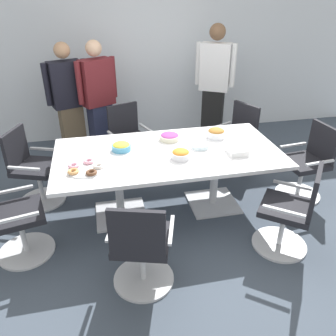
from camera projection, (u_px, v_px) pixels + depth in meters
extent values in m
cube|color=#3D4754|center=(168.00, 209.00, 4.02)|extent=(10.00, 10.00, 0.01)
cube|color=silver|center=(136.00, 50.00, 5.40)|extent=(8.00, 0.10, 2.80)
cube|color=white|center=(168.00, 153.00, 3.67)|extent=(2.40, 1.20, 0.04)
cube|color=silver|center=(121.00, 214.00, 3.91)|extent=(0.56, 0.56, 0.02)
cylinder|color=silver|center=(119.00, 188.00, 3.74)|extent=(0.09, 0.09, 0.69)
cube|color=silver|center=(213.00, 202.00, 4.11)|extent=(0.56, 0.56, 0.02)
cylinder|color=silver|center=(214.00, 177.00, 3.94)|extent=(0.09, 0.09, 0.69)
cylinder|color=silver|center=(133.00, 169.00, 4.84)|extent=(0.70, 0.70, 0.02)
cylinder|color=silver|center=(132.00, 156.00, 4.74)|extent=(0.05, 0.05, 0.41)
cube|color=black|center=(131.00, 140.00, 4.63)|extent=(0.59, 0.59, 0.06)
cube|color=black|center=(123.00, 119.00, 4.67)|extent=(0.42, 0.19, 0.42)
cube|color=silver|center=(146.00, 128.00, 4.69)|extent=(0.16, 0.36, 0.02)
cube|color=silver|center=(114.00, 136.00, 4.45)|extent=(0.16, 0.36, 0.02)
cylinder|color=silver|center=(43.00, 199.00, 4.17)|extent=(0.69, 0.69, 0.02)
cylinder|color=silver|center=(40.00, 184.00, 4.06)|extent=(0.05, 0.05, 0.41)
cube|color=black|center=(37.00, 167.00, 3.95)|extent=(0.59, 0.59, 0.06)
cube|color=black|center=(15.00, 148.00, 3.86)|extent=(0.19, 0.42, 0.42)
cube|color=silver|center=(45.00, 149.00, 4.11)|extent=(0.36, 0.16, 0.02)
cube|color=silver|center=(24.00, 168.00, 3.68)|extent=(0.36, 0.16, 0.02)
cylinder|color=silver|center=(27.00, 251.00, 3.38)|extent=(0.64, 0.64, 0.02)
cylinder|color=silver|center=(23.00, 234.00, 3.27)|extent=(0.05, 0.05, 0.41)
cube|color=black|center=(17.00, 214.00, 3.16)|extent=(0.55, 0.55, 0.06)
cube|color=silver|center=(13.00, 190.00, 3.30)|extent=(0.37, 0.11, 0.02)
cube|color=silver|center=(16.00, 218.00, 2.91)|extent=(0.37, 0.11, 0.02)
cylinder|color=silver|center=(144.00, 278.00, 3.06)|extent=(0.67, 0.67, 0.02)
cylinder|color=silver|center=(143.00, 261.00, 2.96)|extent=(0.05, 0.05, 0.41)
cube|color=black|center=(142.00, 240.00, 2.85)|extent=(0.57, 0.57, 0.06)
cube|color=black|center=(137.00, 233.00, 2.55)|extent=(0.43, 0.16, 0.42)
cube|color=silver|center=(112.00, 227.00, 2.80)|extent=(0.13, 0.36, 0.02)
cube|color=silver|center=(171.00, 230.00, 2.77)|extent=(0.13, 0.36, 0.02)
cylinder|color=silver|center=(279.00, 244.00, 3.46)|extent=(0.76, 0.76, 0.02)
cylinder|color=silver|center=(282.00, 227.00, 3.36)|extent=(0.05, 0.05, 0.41)
cube|color=black|center=(286.00, 208.00, 3.25)|extent=(0.65, 0.65, 0.06)
cube|color=black|center=(315.00, 192.00, 3.05)|extent=(0.30, 0.37, 0.42)
cube|color=silver|center=(284.00, 211.00, 3.00)|extent=(0.31, 0.25, 0.02)
cube|color=silver|center=(292.00, 185.00, 3.38)|extent=(0.31, 0.25, 0.02)
cylinder|color=silver|center=(297.00, 194.00, 4.28)|extent=(0.59, 0.59, 0.02)
cylinder|color=silver|center=(300.00, 179.00, 4.17)|extent=(0.05, 0.05, 0.41)
cube|color=black|center=(304.00, 162.00, 4.06)|extent=(0.50, 0.50, 0.06)
cube|color=black|center=(323.00, 142.00, 4.00)|extent=(0.08, 0.44, 0.42)
cube|color=silver|center=(320.00, 163.00, 3.80)|extent=(0.37, 0.07, 0.02)
cube|color=silver|center=(293.00, 145.00, 4.21)|extent=(0.37, 0.07, 0.02)
cylinder|color=silver|center=(230.00, 167.00, 4.89)|extent=(0.72, 0.72, 0.02)
cylinder|color=silver|center=(232.00, 154.00, 4.79)|extent=(0.05, 0.05, 0.41)
cube|color=black|center=(233.00, 139.00, 4.67)|extent=(0.61, 0.61, 0.06)
cube|color=black|center=(245.00, 119.00, 4.67)|extent=(0.22, 0.41, 0.42)
cube|color=silver|center=(248.00, 136.00, 4.45)|extent=(0.35, 0.18, 0.02)
cube|color=silver|center=(221.00, 125.00, 4.79)|extent=(0.35, 0.18, 0.02)
cube|color=brown|center=(74.00, 132.00, 5.03)|extent=(0.37, 0.30, 0.79)
cube|color=black|center=(67.00, 84.00, 4.69)|extent=(0.49, 0.35, 0.63)
sphere|color=tan|center=(62.00, 50.00, 4.48)|extent=(0.21, 0.21, 0.21)
cylinder|color=black|center=(85.00, 80.00, 4.80)|extent=(0.10, 0.10, 0.57)
cylinder|color=black|center=(47.00, 85.00, 4.56)|extent=(0.10, 0.10, 0.57)
cube|color=#232842|center=(102.00, 131.00, 5.08)|extent=(0.38, 0.33, 0.80)
cube|color=maroon|center=(97.00, 82.00, 4.74)|extent=(0.49, 0.40, 0.64)
sphere|color=#DBAD89|center=(94.00, 48.00, 4.52)|extent=(0.22, 0.22, 0.22)
cylinder|color=maroon|center=(113.00, 77.00, 4.87)|extent=(0.11, 0.11, 0.57)
cylinder|color=maroon|center=(79.00, 83.00, 4.57)|extent=(0.11, 0.11, 0.57)
cube|color=black|center=(212.00, 117.00, 5.49)|extent=(0.38, 0.33, 0.88)
cube|color=white|center=(215.00, 67.00, 5.12)|extent=(0.49, 0.41, 0.69)
sphere|color=brown|center=(218.00, 32.00, 4.88)|extent=(0.24, 0.24, 0.24)
cylinder|color=white|center=(233.00, 66.00, 5.03)|extent=(0.11, 0.11, 0.62)
cylinder|color=white|center=(198.00, 64.00, 5.17)|extent=(0.11, 0.11, 0.62)
cylinder|color=white|center=(181.00, 155.00, 3.50)|extent=(0.20, 0.20, 0.07)
ellipsoid|color=orange|center=(181.00, 152.00, 3.48)|extent=(0.17, 0.17, 0.06)
cylinder|color=#4C9EC6|center=(121.00, 147.00, 3.68)|extent=(0.21, 0.21, 0.06)
ellipsoid|color=yellow|center=(121.00, 145.00, 3.66)|extent=(0.18, 0.18, 0.06)
cylinder|color=beige|center=(170.00, 137.00, 3.92)|extent=(0.23, 0.23, 0.06)
ellipsoid|color=#9E3D8E|center=(170.00, 135.00, 3.90)|extent=(0.20, 0.20, 0.05)
cylinder|color=white|center=(216.00, 134.00, 3.97)|extent=(0.21, 0.21, 0.08)
ellipsoid|color=#AD702D|center=(216.00, 131.00, 3.95)|extent=(0.19, 0.19, 0.07)
cylinder|color=white|center=(86.00, 169.00, 3.30)|extent=(0.35, 0.35, 0.01)
torus|color=white|center=(99.00, 166.00, 3.32)|extent=(0.11, 0.11, 0.03)
torus|color=pink|center=(89.00, 161.00, 3.40)|extent=(0.11, 0.11, 0.03)
torus|color=pink|center=(74.00, 166.00, 3.32)|extent=(0.11, 0.11, 0.03)
torus|color=tan|center=(73.00, 171.00, 3.22)|extent=(0.11, 0.11, 0.03)
torus|color=brown|center=(91.00, 173.00, 3.20)|extent=(0.11, 0.11, 0.03)
cylinder|color=white|center=(200.00, 147.00, 3.75)|extent=(0.20, 0.20, 0.01)
cylinder|color=silver|center=(200.00, 147.00, 3.74)|extent=(0.20, 0.20, 0.01)
cylinder|color=white|center=(200.00, 146.00, 3.74)|extent=(0.20, 0.20, 0.01)
cylinder|color=silver|center=(200.00, 146.00, 3.74)|extent=(0.20, 0.20, 0.01)
cylinder|color=white|center=(200.00, 145.00, 3.73)|extent=(0.20, 0.20, 0.01)
cylinder|color=silver|center=(200.00, 145.00, 3.73)|extent=(0.20, 0.20, 0.01)
cylinder|color=white|center=(200.00, 144.00, 3.73)|extent=(0.20, 0.20, 0.01)
cylinder|color=silver|center=(200.00, 144.00, 3.72)|extent=(0.20, 0.20, 0.01)
cube|color=white|center=(237.00, 151.00, 3.59)|extent=(0.19, 0.19, 0.07)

